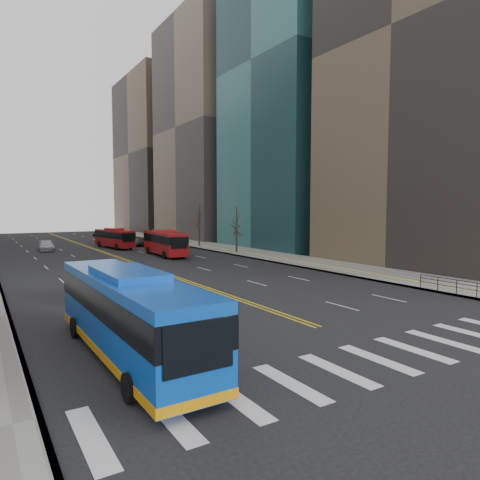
# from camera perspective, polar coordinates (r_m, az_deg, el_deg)

# --- Properties ---
(ground) EXTENTS (220.00, 220.00, 0.00)m
(ground) POSITION_cam_1_polar(r_m,az_deg,el_deg) (20.63, 20.10, -14.12)
(ground) COLOR black
(sidewalk_right) EXTENTS (7.00, 130.00, 0.15)m
(sidewalk_right) POSITION_cam_1_polar(r_m,az_deg,el_deg) (66.18, -1.60, -1.20)
(sidewalk_right) COLOR gray
(sidewalk_right) RESTS_ON ground
(crosswalk) EXTENTS (26.70, 4.00, 0.01)m
(crosswalk) POSITION_cam_1_polar(r_m,az_deg,el_deg) (20.63, 20.10, -14.11)
(crosswalk) COLOR silver
(crosswalk) RESTS_ON ground
(centerline) EXTENTS (0.55, 100.00, 0.01)m
(centerline) POSITION_cam_1_polar(r_m,az_deg,el_deg) (69.08, -18.57, -1.24)
(centerline) COLOR gold
(centerline) RESTS_ON ground
(office_towers) EXTENTS (83.00, 134.00, 58.00)m
(office_towers) POSITION_cam_1_polar(r_m,az_deg,el_deg) (83.87, -21.08, 16.07)
(office_towers) COLOR #969598
(office_towers) RESTS_ON ground
(pedestrian_railing) EXTENTS (0.06, 6.06, 1.02)m
(pedestrian_railing) POSITION_cam_1_polar(r_m,az_deg,el_deg) (35.26, 26.92, -5.31)
(pedestrian_railing) COLOR black
(pedestrian_railing) RESTS_ON sidewalk_right
(street_trees) EXTENTS (35.20, 47.20, 7.60)m
(street_trees) POSITION_cam_1_polar(r_m,az_deg,el_deg) (47.33, -21.55, 2.13)
(street_trees) COLOR black
(street_trees) RESTS_ON ground
(blue_bus) EXTENTS (3.20, 13.26, 3.82)m
(blue_bus) POSITION_cam_1_polar(r_m,az_deg,el_deg) (19.17, -14.64, -9.19)
(blue_bus) COLOR #0C48B8
(blue_bus) RESTS_ON ground
(red_bus_near) EXTENTS (3.26, 11.19, 3.51)m
(red_bus_near) POSITION_cam_1_polar(r_m,az_deg,el_deg) (58.23, -10.01, -0.16)
(red_bus_near) COLOR #A91214
(red_bus_near) RESTS_ON ground
(red_bus_far) EXTENTS (3.93, 10.27, 3.21)m
(red_bus_far) POSITION_cam_1_polar(r_m,az_deg,el_deg) (70.91, -16.41, 0.39)
(red_bus_far) COLOR #A91214
(red_bus_far) RESTS_ON ground
(car_white) EXTENTS (2.51, 4.27, 1.33)m
(car_white) POSITION_cam_1_polar(r_m,az_deg,el_deg) (31.93, -19.71, -6.35)
(car_white) COLOR silver
(car_white) RESTS_ON ground
(car_dark_mid) EXTENTS (2.72, 3.94, 1.24)m
(car_dark_mid) POSITION_cam_1_polar(r_m,az_deg,el_deg) (73.43, -13.08, -0.33)
(car_dark_mid) COLOR black
(car_dark_mid) RESTS_ON ground
(car_silver) EXTENTS (2.48, 5.29, 1.49)m
(car_silver) POSITION_cam_1_polar(r_m,az_deg,el_deg) (70.00, -24.42, -0.73)
(car_silver) COLOR #ADACB2
(car_silver) RESTS_ON ground
(car_dark_far) EXTENTS (2.20, 4.49, 1.23)m
(car_dark_far) POSITION_cam_1_polar(r_m,az_deg,el_deg) (100.24, -18.29, 0.77)
(car_dark_far) COLOR black
(car_dark_far) RESTS_ON ground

